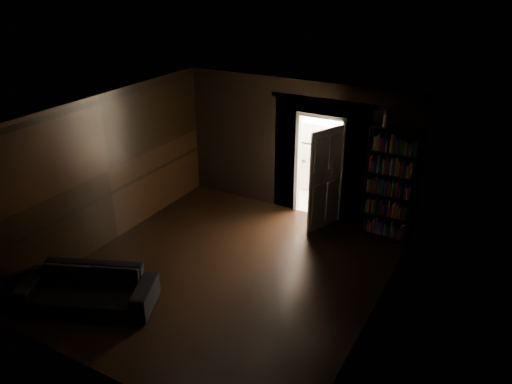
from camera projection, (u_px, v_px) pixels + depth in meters
ground at (227, 272)px, 8.58m from camera, size 5.50×5.50×0.00m
room_walls at (257, 161)px, 8.72m from camera, size 5.02×5.61×2.84m
kitchen_alcove at (339, 145)px, 10.91m from camera, size 2.20×1.80×2.60m
sofa at (87, 284)px, 7.62m from camera, size 2.22×1.61×0.78m
bookshelf at (390, 184)px, 9.25m from camera, size 0.91×0.36×2.20m
refrigerator at (317, 153)px, 11.53m from camera, size 0.85×0.80×1.65m
door at (325, 180)px, 9.64m from camera, size 0.37×0.81×2.05m
figurine at (385, 119)px, 8.79m from camera, size 0.11×0.11×0.28m
bottles at (318, 113)px, 11.16m from camera, size 0.61×0.30×0.26m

